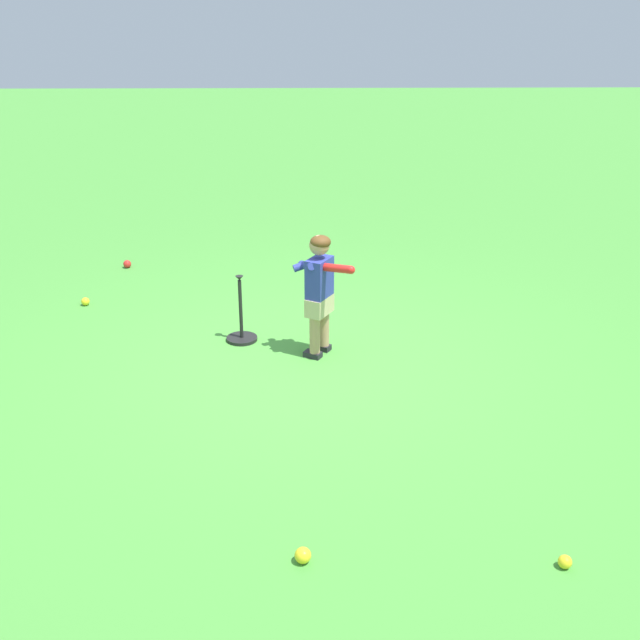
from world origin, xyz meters
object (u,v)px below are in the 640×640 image
Objects in this scene: play_ball_near_batter at (85,301)px; play_ball_by_bucket at (303,555)px; play_ball_behind_batter at (565,562)px; play_ball_center_lawn at (127,264)px; batting_tee at (242,330)px; child_batter at (320,284)px.

play_ball_by_bucket reaches higher than play_ball_near_batter.
play_ball_near_batter is at bearing -47.15° from play_ball_behind_batter.
play_ball_near_batter is (3.65, -3.94, 0.00)m from play_ball_behind_batter.
play_ball_near_batter is (0.18, 1.15, -0.00)m from play_ball_center_lawn.
play_ball_by_bucket is 0.15× the size of batting_tee.
play_ball_by_bucket is at bearing 112.00° from play_ball_center_lawn.
play_ball_behind_batter is 5.37m from play_ball_near_batter.
play_ball_behind_batter is 1.45m from play_ball_by_bucket.
play_ball_by_bucket is 3.05m from batting_tee.
play_ball_behind_batter is 0.13× the size of batting_tee.
play_ball_behind_batter is 6.16m from play_ball_center_lawn.
child_batter is 12.97× the size of play_ball_near_batter.
batting_tee reaches higher than play_ball_center_lawn.
play_ball_near_batter is 0.13× the size of batting_tee.
play_ball_center_lawn is at bearing -55.67° from play_ball_behind_batter.
child_batter is at bearing 156.45° from batting_tee.
play_ball_center_lawn is 1.16m from play_ball_near_batter.
play_ball_near_batter is 0.88× the size of play_ball_by_bucket.
play_ball_center_lawn is 2.50m from batting_tee.
batting_tee is at bearing -23.55° from child_batter.
child_batter is at bearing -64.60° from play_ball_behind_batter.
child_batter is at bearing -92.91° from play_ball_by_bucket.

